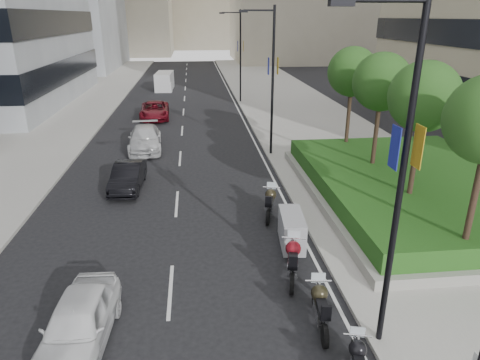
{
  "coord_description": "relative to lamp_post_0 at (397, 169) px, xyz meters",
  "views": [
    {
      "loc": [
        -0.5,
        -7.92,
        8.41
      ],
      "look_at": [
        1.29,
        8.63,
        2.0
      ],
      "focal_mm": 32.0,
      "sensor_mm": 36.0,
      "label": 1
    }
  ],
  "objects": [
    {
      "name": "sidewalk_right",
      "position": [
        4.86,
        29.0,
        -4.99
      ],
      "size": [
        10.0,
        100.0,
        0.15
      ],
      "primitive_type": "cube",
      "color": "#9E9B93",
      "rests_on": "ground"
    },
    {
      "name": "sidewalk_left",
      "position": [
        -16.14,
        29.0,
        -4.99
      ],
      "size": [
        8.0,
        100.0,
        0.15
      ],
      "primitive_type": "cube",
      "color": "#9E9B93",
      "rests_on": "ground"
    },
    {
      "name": "lane_edge",
      "position": [
        -0.44,
        29.0,
        -5.06
      ],
      "size": [
        0.12,
        100.0,
        0.01
      ],
      "primitive_type": "cube",
      "color": "silver",
      "rests_on": "ground"
    },
    {
      "name": "lane_centre",
      "position": [
        -5.64,
        29.0,
        -5.06
      ],
      "size": [
        0.12,
        100.0,
        0.01
      ],
      "primitive_type": "cube",
      "color": "silver",
      "rests_on": "ground"
    },
    {
      "name": "planter",
      "position": [
        5.86,
        9.0,
        -4.72
      ],
      "size": [
        10.0,
        14.0,
        0.4
      ],
      "primitive_type": "cube",
      "color": "gray",
      "rests_on": "sidewalk_right"
    },
    {
      "name": "hedge",
      "position": [
        5.86,
        9.0,
        -4.12
      ],
      "size": [
        9.4,
        13.4,
        0.8
      ],
      "primitive_type": "cube",
      "color": "#224814",
      "rests_on": "planter"
    },
    {
      "name": "tree_1",
      "position": [
        4.36,
        7.0,
        0.36
      ],
      "size": [
        2.8,
        2.8,
        6.3
      ],
      "color": "#332319",
      "rests_on": "planter"
    },
    {
      "name": "tree_2",
      "position": [
        4.36,
        11.0,
        0.36
      ],
      "size": [
        2.8,
        2.8,
        6.3
      ],
      "color": "#332319",
      "rests_on": "planter"
    },
    {
      "name": "tree_3",
      "position": [
        4.36,
        15.0,
        0.36
      ],
      "size": [
        2.8,
        2.8,
        6.3
      ],
      "color": "#332319",
      "rests_on": "planter"
    },
    {
      "name": "lamp_post_0",
      "position": [
        0.0,
        0.0,
        0.0
      ],
      "size": [
        2.34,
        0.45,
        9.0
      ],
      "color": "black",
      "rests_on": "ground"
    },
    {
      "name": "lamp_post_1",
      "position": [
        0.0,
        17.0,
        0.0
      ],
      "size": [
        2.34,
        0.45,
        9.0
      ],
      "color": "black",
      "rests_on": "ground"
    },
    {
      "name": "lamp_post_2",
      "position": [
        0.0,
        35.0,
        0.0
      ],
      "size": [
        2.34,
        0.45,
        9.0
      ],
      "color": "black",
      "rests_on": "ground"
    },
    {
      "name": "motorcycle_3",
      "position": [
        -1.26,
        0.9,
        -4.45
      ],
      "size": [
        0.77,
        2.31,
        1.15
      ],
      "rotation": [
        0.0,
        0.0,
        1.45
      ],
      "color": "black",
      "rests_on": "ground"
    },
    {
      "name": "motorcycle_4",
      "position": [
        -1.51,
        3.35,
        -4.4
      ],
      "size": [
        0.91,
        2.45,
        1.24
      ],
      "rotation": [
        0.0,
        0.0,
        1.33
      ],
      "color": "black",
      "rests_on": "ground"
    },
    {
      "name": "motorcycle_5",
      "position": [
        -1.05,
        5.56,
        -4.43
      ],
      "size": [
        1.03,
        2.22,
        1.27
      ],
      "rotation": [
        0.0,
        0.0,
        1.48
      ],
      "color": "black",
      "rests_on": "ground"
    },
    {
      "name": "motorcycle_6",
      "position": [
        -1.44,
        8.23,
        -4.44
      ],
      "size": [
        0.92,
        2.3,
        1.17
      ],
      "rotation": [
        0.0,
        0.0,
        1.3
      ],
      "color": "black",
      "rests_on": "ground"
    },
    {
      "name": "car_a",
      "position": [
        -7.95,
        0.8,
        -4.36
      ],
      "size": [
        1.88,
        4.2,
        1.4
      ],
      "primitive_type": "imported",
      "rotation": [
        0.0,
        0.0,
        -0.06
      ],
      "color": "white",
      "rests_on": "ground"
    },
    {
      "name": "car_b",
      "position": [
        -8.18,
        12.21,
        -4.41
      ],
      "size": [
        1.57,
        4.06,
        1.32
      ],
      "primitive_type": "imported",
      "rotation": [
        0.0,
        0.0,
        -0.04
      ],
      "color": "black",
      "rests_on": "ground"
    },
    {
      "name": "car_c",
      "position": [
        -7.98,
        19.22,
        -4.32
      ],
      "size": [
        2.46,
        5.28,
        1.49
      ],
      "primitive_type": "imported",
      "rotation": [
        0.0,
        0.0,
        0.07
      ],
      "color": "silver",
      "rests_on": "ground"
    },
    {
      "name": "car_d",
      "position": [
        -8.07,
        28.5,
        -4.34
      ],
      "size": [
        2.63,
        5.32,
        1.45
      ],
      "primitive_type": "imported",
      "rotation": [
        0.0,
        0.0,
        0.04
      ],
      "color": "maroon",
      "rests_on": "ground"
    },
    {
      "name": "delivery_van",
      "position": [
        -8.08,
        44.04,
        -4.11
      ],
      "size": [
        2.11,
        4.98,
        2.05
      ],
      "rotation": [
        0.0,
        0.0,
        -0.05
      ],
      "color": "silver",
      "rests_on": "ground"
    }
  ]
}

